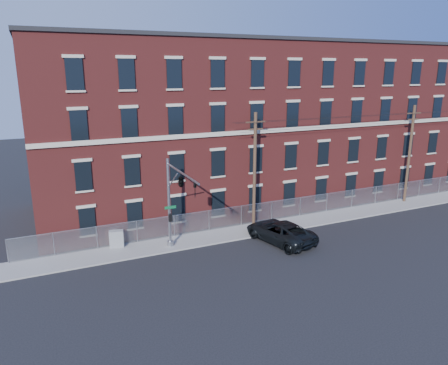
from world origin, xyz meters
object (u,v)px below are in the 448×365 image
object	(u,v)px
pickup_truck	(280,232)
utility_cabinet	(117,239)
utility_pole_near	(255,169)
traffic_signal_mast	(178,188)

from	to	relation	value
pickup_truck	utility_cabinet	world-z (taller)	pickup_truck
utility_pole_near	utility_cabinet	world-z (taller)	utility_pole_near
utility_pole_near	utility_cabinet	bearing A→B (deg)	178.07
pickup_truck	utility_cabinet	size ratio (longest dim) A/B	4.61
utility_pole_near	utility_cabinet	size ratio (longest dim) A/B	7.41
utility_pole_near	pickup_truck	distance (m)	5.82
utility_pole_near	utility_cabinet	xyz separation A→B (m)	(-11.88, 0.40, -4.54)
traffic_signal_mast	utility_cabinet	size ratio (longest dim) A/B	5.19
pickup_truck	utility_pole_near	bearing A→B (deg)	-96.37
utility_cabinet	pickup_truck	bearing A→B (deg)	-6.52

